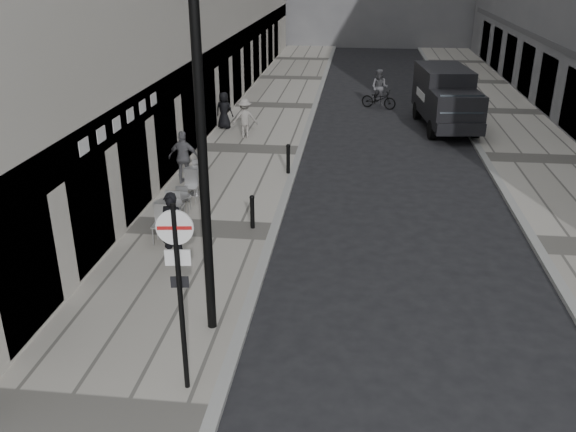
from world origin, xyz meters
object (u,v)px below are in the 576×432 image
walking_man (172,228)px  panel_van (446,95)px  sign_post (179,275)px  cyclist (379,93)px  lamppost (202,138)px

walking_man → panel_van: 16.45m
sign_post → walking_man: bearing=101.7°
walking_man → cyclist: bearing=84.7°
walking_man → cyclist: size_ratio=0.92×
walking_man → cyclist: (5.37, 17.71, -0.26)m
lamppost → cyclist: 21.04m
panel_van → walking_man: bearing=-125.7°
panel_van → cyclist: size_ratio=2.88×
walking_man → cyclist: 18.51m
walking_man → panel_van: (8.16, 14.27, 0.43)m
sign_post → lamppost: bearing=82.8°
walking_man → cyclist: cyclist is taller
walking_man → panel_van: panel_van is taller
sign_post → lamppost: size_ratio=0.49×
panel_van → cyclist: 4.48m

